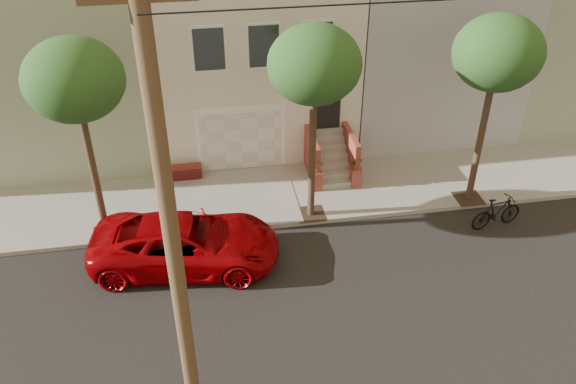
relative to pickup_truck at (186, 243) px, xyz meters
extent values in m
plane|color=black|center=(3.05, -2.28, -0.75)|extent=(90.00, 90.00, 0.00)
cube|color=gray|center=(3.05, 3.07, -0.68)|extent=(40.00, 3.70, 0.15)
cube|color=beige|center=(3.05, 8.92, 2.90)|extent=(7.00, 8.00, 7.00)
cube|color=gray|center=(-3.75, 8.92, 2.90)|extent=(6.50, 8.00, 7.00)
cube|color=#97999F|center=(9.85, 8.92, 2.90)|extent=(6.50, 8.00, 7.00)
cube|color=gray|center=(16.35, 8.92, 2.90)|extent=(6.50, 8.00, 7.00)
cube|color=white|center=(2.15, 4.94, 0.65)|extent=(3.20, 0.12, 2.50)
cube|color=silver|center=(2.15, 4.88, 0.55)|extent=(2.90, 0.06, 2.20)
cube|color=gray|center=(2.15, 3.07, -0.59)|extent=(3.20, 3.70, 0.02)
cube|color=maroon|center=(-0.05, 4.62, -0.38)|extent=(1.40, 0.45, 0.44)
cube|color=black|center=(5.25, 4.89, 1.80)|extent=(1.00, 0.06, 2.00)
cube|color=#3F4751|center=(1.25, 4.89, 4.00)|extent=(1.00, 0.06, 1.40)
cube|color=white|center=(1.25, 4.91, 4.00)|extent=(1.15, 0.05, 1.55)
cube|color=#3F4751|center=(3.05, 4.89, 4.00)|extent=(1.00, 0.06, 1.40)
cube|color=white|center=(3.05, 4.91, 4.00)|extent=(1.15, 0.05, 1.55)
cube|color=#3F4751|center=(4.85, 4.89, 4.00)|extent=(1.00, 0.06, 1.40)
cube|color=white|center=(4.85, 4.91, 4.00)|extent=(1.15, 0.05, 1.55)
cube|color=gray|center=(5.25, 3.10, -0.50)|extent=(1.20, 0.28, 0.20)
cube|color=gray|center=(5.25, 3.38, -0.30)|extent=(1.20, 0.28, 0.20)
cube|color=gray|center=(5.25, 3.66, -0.10)|extent=(1.20, 0.28, 0.20)
cube|color=gray|center=(5.25, 3.94, 0.10)|extent=(1.20, 0.28, 0.20)
cube|color=gray|center=(5.25, 4.22, 0.30)|extent=(1.20, 0.28, 0.20)
cube|color=gray|center=(5.25, 4.50, 0.50)|extent=(1.20, 0.28, 0.20)
cube|color=gray|center=(5.25, 4.78, 0.70)|extent=(1.20, 0.28, 0.20)
cube|color=brown|center=(4.55, 3.94, 0.20)|extent=(0.18, 1.96, 1.60)
cube|color=brown|center=(5.95, 3.94, 0.20)|extent=(0.18, 1.96, 1.60)
cube|color=brown|center=(4.55, 3.06, -0.25)|extent=(0.35, 0.35, 0.70)
imported|color=#234F1C|center=(4.55, 3.06, 0.32)|extent=(0.40, 0.35, 0.45)
cube|color=brown|center=(5.95, 3.06, -0.25)|extent=(0.35, 0.35, 0.70)
imported|color=#234F1C|center=(5.95, 3.06, 0.32)|extent=(0.41, 0.35, 0.45)
cube|color=#2D2116|center=(-2.45, 1.62, -0.60)|extent=(0.90, 0.90, 0.02)
cylinder|color=#382819|center=(-2.45, 1.62, 1.50)|extent=(0.22, 0.22, 4.20)
ellipsoid|color=#234F1C|center=(-2.45, 1.62, 4.55)|extent=(2.70, 2.57, 2.29)
cube|color=#2D2116|center=(4.05, 1.62, -0.60)|extent=(0.90, 0.90, 0.02)
cylinder|color=#382819|center=(4.05, 1.62, 1.50)|extent=(0.22, 0.22, 4.20)
ellipsoid|color=#234F1C|center=(4.05, 1.62, 4.55)|extent=(2.70, 2.57, 2.29)
cube|color=#2D2116|center=(9.55, 1.62, -0.60)|extent=(0.90, 0.90, 0.02)
cylinder|color=#382819|center=(9.55, 1.62, 1.50)|extent=(0.22, 0.22, 4.20)
ellipsoid|color=#234F1C|center=(9.55, 1.62, 4.55)|extent=(2.70, 2.57, 2.29)
cylinder|color=#4F3C24|center=(0.05, -5.48, 4.25)|extent=(0.30, 0.30, 10.00)
imported|color=#8D0106|center=(0.00, 0.00, 0.00)|extent=(5.72, 3.22, 1.51)
imported|color=black|center=(9.79, 0.18, -0.20)|extent=(1.89, 0.85, 1.10)
camera|label=1|loc=(0.68, -13.64, 10.59)|focal=36.49mm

